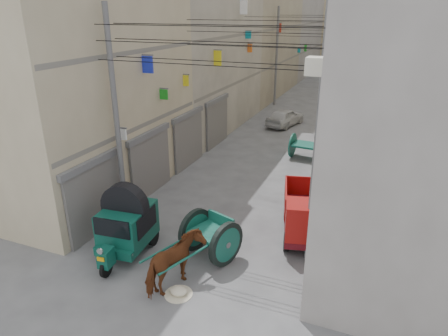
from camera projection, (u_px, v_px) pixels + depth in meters
The scene contains 17 objects.
building_row_left at pixel (251, 23), 39.24m from camera, with size 8.00×62.00×14.00m.
building_row_right at pixel (430, 26), 33.65m from camera, with size 8.00×62.00×14.00m.
end_cap_building at pixel (361, 17), 63.86m from camera, with size 22.00×10.00×13.00m, color gray.
shutters_left at pixel (171, 149), 19.22m from camera, with size 0.18×14.40×2.88m.
signboards at pixel (303, 78), 26.85m from camera, with size 8.22×40.52×5.67m.
ac_units at pixel (338, 20), 12.05m from camera, with size 0.70×6.55×3.35m.
utility_poles at pixel (287, 80), 22.63m from camera, with size 7.40×22.20×8.00m.
overhead_cables at pixel (278, 31), 19.36m from camera, with size 7.40×22.52×1.12m.
auto_rickshaw at pixel (127, 223), 13.28m from camera, with size 1.74×2.80×1.93m.
tonga_cart at pixel (210, 236), 13.18m from camera, with size 2.28×3.53×1.49m.
mini_truck at pixel (306, 219), 14.04m from camera, with size 2.21×3.55×1.86m.
second_cart at pixel (305, 146), 22.00m from camera, with size 1.64×1.48×1.34m.
feed_sack at pixel (178, 291), 11.60m from camera, with size 0.52×0.41×0.26m, color beige.
horse at pixel (175, 263), 11.66m from camera, with size 0.90×1.98×1.68m, color maroon.
distant_car_white at pixel (285, 117), 28.31m from camera, with size 1.47×3.65×1.24m, color silver.
distant_car_grey at pixel (357, 92), 37.20m from camera, with size 1.13×3.24×1.07m, color slate.
distant_car_green at pixel (342, 79), 43.63m from camera, with size 1.70×4.18×1.21m, color #21623B.
Camera 1 is at (5.28, -5.53, 7.75)m, focal length 32.00 mm.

